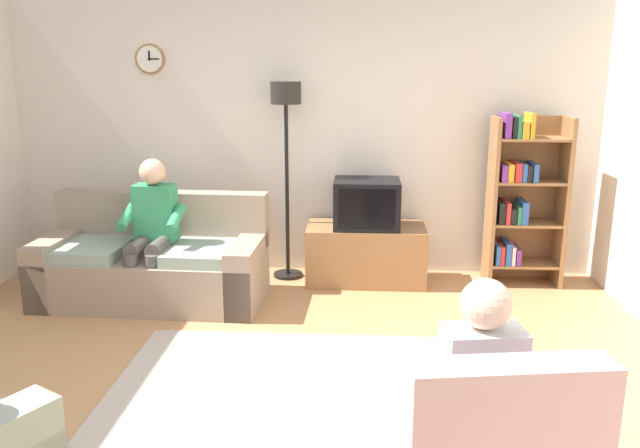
{
  "coord_description": "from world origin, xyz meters",
  "views": [
    {
      "loc": [
        0.54,
        -3.46,
        1.99
      ],
      "look_at": [
        0.26,
        1.07,
        0.85
      ],
      "focal_mm": 35.48,
      "sensor_mm": 36.0,
      "label": 1
    }
  ],
  "objects_px": {
    "tv_stand": "(366,254)",
    "person_on_couch": "(152,225)",
    "tv": "(367,203)",
    "person_in_right_armchair": "(474,381)",
    "bookshelf": "(521,197)",
    "couch": "(154,265)",
    "floor_lamp": "(286,126)"
  },
  "relations": [
    {
      "from": "tv",
      "to": "person_on_couch",
      "type": "height_order",
      "value": "person_on_couch"
    },
    {
      "from": "tv",
      "to": "bookshelf",
      "type": "bearing_deg",
      "value": 3.77
    },
    {
      "from": "tv",
      "to": "person_in_right_armchair",
      "type": "relative_size",
      "value": 0.54
    },
    {
      "from": "tv_stand",
      "to": "tv",
      "type": "xyz_separation_m",
      "value": [
        0.0,
        -0.02,
        0.49
      ]
    },
    {
      "from": "floor_lamp",
      "to": "couch",
      "type": "bearing_deg",
      "value": -147.8
    },
    {
      "from": "bookshelf",
      "to": "person_on_couch",
      "type": "height_order",
      "value": "bookshelf"
    },
    {
      "from": "tv_stand",
      "to": "tv",
      "type": "height_order",
      "value": "tv"
    },
    {
      "from": "bookshelf",
      "to": "person_on_couch",
      "type": "distance_m",
      "value": 3.3
    },
    {
      "from": "person_in_right_armchair",
      "to": "bookshelf",
      "type": "bearing_deg",
      "value": 73.16
    },
    {
      "from": "couch",
      "to": "person_in_right_armchair",
      "type": "bearing_deg",
      "value": -47.38
    },
    {
      "from": "couch",
      "to": "tv",
      "type": "bearing_deg",
      "value": 17.04
    },
    {
      "from": "couch",
      "to": "person_on_couch",
      "type": "height_order",
      "value": "person_on_couch"
    },
    {
      "from": "floor_lamp",
      "to": "tv_stand",
      "type": "bearing_deg",
      "value": -7.52
    },
    {
      "from": "bookshelf",
      "to": "person_in_right_armchair",
      "type": "relative_size",
      "value": 1.42
    },
    {
      "from": "floor_lamp",
      "to": "person_on_couch",
      "type": "xyz_separation_m",
      "value": [
        -1.05,
        -0.8,
        -0.75
      ]
    },
    {
      "from": "couch",
      "to": "floor_lamp",
      "type": "height_order",
      "value": "floor_lamp"
    },
    {
      "from": "tv_stand",
      "to": "person_on_couch",
      "type": "relative_size",
      "value": 0.89
    },
    {
      "from": "tv_stand",
      "to": "person_in_right_armchair",
      "type": "relative_size",
      "value": 0.98
    },
    {
      "from": "tv",
      "to": "floor_lamp",
      "type": "bearing_deg",
      "value": 170.65
    },
    {
      "from": "couch",
      "to": "bookshelf",
      "type": "distance_m",
      "value": 3.36
    },
    {
      "from": "couch",
      "to": "floor_lamp",
      "type": "distance_m",
      "value": 1.72
    },
    {
      "from": "person_on_couch",
      "to": "tv_stand",
      "type": "bearing_deg",
      "value": 21.25
    },
    {
      "from": "couch",
      "to": "bookshelf",
      "type": "bearing_deg",
      "value": 11.43
    },
    {
      "from": "tv_stand",
      "to": "person_on_couch",
      "type": "xyz_separation_m",
      "value": [
        -1.8,
        -0.7,
        0.43
      ]
    },
    {
      "from": "couch",
      "to": "tv_stand",
      "type": "bearing_deg",
      "value": 17.73
    },
    {
      "from": "tv",
      "to": "person_in_right_armchair",
      "type": "bearing_deg",
      "value": -81.53
    },
    {
      "from": "bookshelf",
      "to": "floor_lamp",
      "type": "relative_size",
      "value": 0.86
    },
    {
      "from": "couch",
      "to": "person_in_right_armchair",
      "type": "height_order",
      "value": "person_in_right_armchair"
    },
    {
      "from": "person_on_couch",
      "to": "person_in_right_armchair",
      "type": "distance_m",
      "value": 3.28
    },
    {
      "from": "person_on_couch",
      "to": "tv",
      "type": "bearing_deg",
      "value": 20.57
    },
    {
      "from": "floor_lamp",
      "to": "bookshelf",
      "type": "bearing_deg",
      "value": -0.81
    },
    {
      "from": "tv",
      "to": "bookshelf",
      "type": "height_order",
      "value": "bookshelf"
    }
  ]
}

